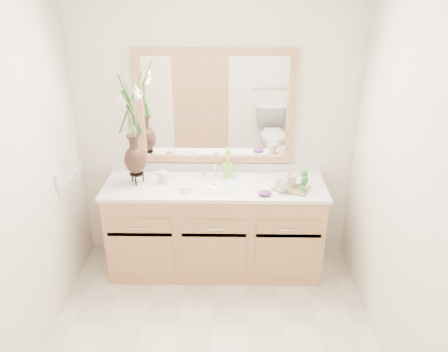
{
  "coord_description": "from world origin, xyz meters",
  "views": [
    {
      "loc": [
        0.13,
        -2.23,
        2.44
      ],
      "look_at": [
        0.08,
        0.65,
        1.08
      ],
      "focal_mm": 35.0,
      "sensor_mm": 36.0,
      "label": 1
    }
  ],
  "objects_px": {
    "tray": "(291,188)",
    "tumbler": "(163,177)",
    "flower_vase": "(131,115)",
    "soap_bottle": "(228,168)"
  },
  "relations": [
    {
      "from": "tray",
      "to": "tumbler",
      "type": "bearing_deg",
      "value": -160.9
    },
    {
      "from": "tumbler",
      "to": "flower_vase",
      "type": "bearing_deg",
      "value": -177.44
    },
    {
      "from": "tray",
      "to": "flower_vase",
      "type": "bearing_deg",
      "value": -159.5
    },
    {
      "from": "flower_vase",
      "to": "tumbler",
      "type": "distance_m",
      "value": 0.58
    },
    {
      "from": "soap_bottle",
      "to": "flower_vase",
      "type": "bearing_deg",
      "value": -177.28
    },
    {
      "from": "tumbler",
      "to": "tray",
      "type": "relative_size",
      "value": 0.36
    },
    {
      "from": "tumbler",
      "to": "soap_bottle",
      "type": "distance_m",
      "value": 0.55
    },
    {
      "from": "flower_vase",
      "to": "soap_bottle",
      "type": "xyz_separation_m",
      "value": [
        0.76,
        0.13,
        -0.51
      ]
    },
    {
      "from": "soap_bottle",
      "to": "tray",
      "type": "distance_m",
      "value": 0.56
    },
    {
      "from": "soap_bottle",
      "to": "tray",
      "type": "bearing_deg",
      "value": -30.73
    }
  ]
}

